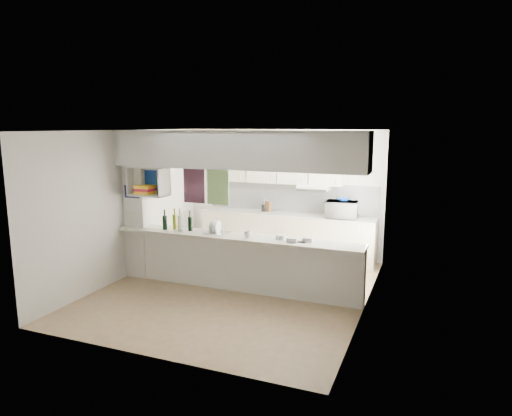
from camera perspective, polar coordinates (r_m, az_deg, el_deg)
The scene contains 16 objects.
floor at distance 7.67m, azimuth -2.61°, elevation -10.15°, with size 4.80×4.80×0.00m, color #8E7352.
ceiling at distance 7.19m, azimuth -2.78°, elevation 9.67°, with size 4.80×4.80×0.00m, color white.
wall_back at distance 9.53m, azimuth 3.23°, elevation 1.95°, with size 4.20×4.20×0.00m, color silver.
wall_left at distance 8.39m, azimuth -15.89°, elevation 0.44°, with size 4.80×4.80×0.00m, color silver.
wall_right at distance 6.75m, azimuth 13.80°, elevation -1.78°, with size 4.80×4.80×0.00m, color silver.
servery_partition at distance 7.33m, azimuth -3.95°, elevation 2.29°, with size 4.20×0.50×2.60m.
cubby_shelf at distance 7.97m, azimuth -13.25°, elevation 3.05°, with size 0.65×0.35×0.50m.
kitchen_run at distance 9.31m, azimuth 3.63°, elevation -1.21°, with size 3.60×0.63×2.24m.
microwave at distance 8.91m, azimuth 10.67°, elevation -0.20°, with size 0.59×0.40×0.33m, color white.
bowl at distance 8.89m, azimuth 10.86°, elevation 1.04°, with size 0.24×0.24×0.06m, color #0D3998.
dish_rack at distance 7.57m, azimuth -4.92°, elevation -2.50°, with size 0.41×0.31×0.22m.
cup at distance 7.21m, azimuth -1.02°, elevation -3.28°, with size 0.13×0.13×0.10m, color white.
wine_bottles at distance 7.85m, azimuth -9.79°, elevation -1.76°, with size 0.53×0.16×0.38m.
plastic_tubs at distance 7.08m, azimuth 4.45°, elevation -3.83°, with size 0.59×0.23×0.08m.
utensil_jar at distance 9.45m, azimuth 0.96°, elevation -0.02°, with size 0.10×0.10×0.14m, color black.
knife_block at distance 9.43m, azimuth 1.56°, elevation 0.22°, with size 0.11×0.09×0.22m, color #55381D.
Camera 1 is at (2.96, -6.55, 2.67)m, focal length 32.00 mm.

